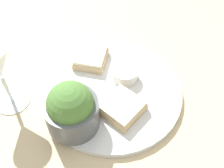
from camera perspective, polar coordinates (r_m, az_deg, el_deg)
The scene contains 6 objects.
ground_plane at distance 0.63m, azimuth 0.00°, elevation -1.96°, with size 4.00×4.00×0.00m, color #C6B289.
dinner_plate at distance 0.62m, azimuth 0.00°, elevation -1.57°, with size 0.31×0.31×0.01m.
salad_bowl at distance 0.53m, azimuth -8.28°, elevation -5.06°, with size 0.10×0.10×0.11m.
sauce_ramekin at distance 0.62m, azimuth 2.68°, elevation 2.18°, with size 0.06×0.06×0.03m.
cheese_toast_near at distance 0.57m, azimuth 2.05°, elevation -4.79°, with size 0.09×0.09×0.03m.
cheese_toast_far at distance 0.66m, azimuth -4.34°, elevation 5.39°, with size 0.09×0.09×0.03m.
Camera 1 is at (0.34, 0.17, 0.50)m, focal length 45.00 mm.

